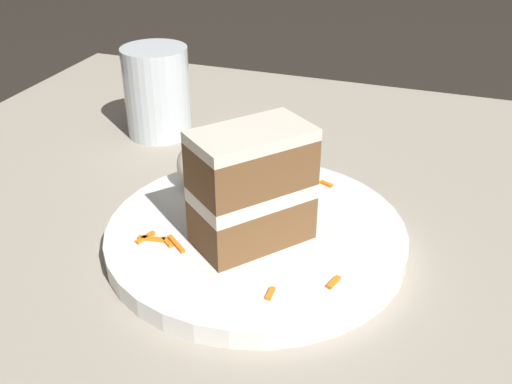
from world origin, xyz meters
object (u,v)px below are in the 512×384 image
Objects in this scene: cake_slice at (252,187)px; drinking_glass at (158,98)px; plate at (256,235)px; orange_garnish at (283,178)px; cream_dollop at (200,165)px.

drinking_glass is at bearing -7.60° from cake_slice.
drinking_glass is (0.19, -0.19, 0.04)m from plate.
orange_garnish is (0.01, -0.11, -0.05)m from cake_slice.
cream_dollop reaches higher than plate.
cake_slice is 2.32× the size of cream_dollop.
orange_garnish reaches higher than plate.
plate is at bearing 135.84° from drinking_glass.
cake_slice is 1.01× the size of drinking_glass.
cake_slice is 0.29m from drinking_glass.
cream_dollop is 0.43× the size of drinking_glass.
drinking_glass is (0.12, -0.14, 0.01)m from cream_dollop.
cake_slice is (-0.00, 0.02, 0.06)m from plate.
plate is 4.01× the size of orange_garnish.
drinking_glass is at bearing -49.37° from cream_dollop.
drinking_glass is at bearing -44.16° from plate.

